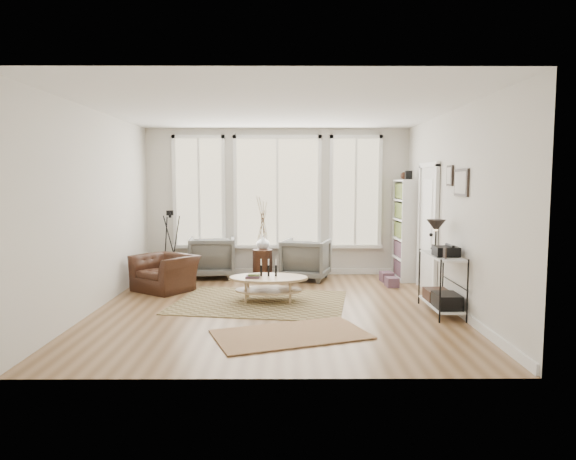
{
  "coord_description": "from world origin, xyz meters",
  "views": [
    {
      "loc": [
        0.16,
        -7.46,
        1.88
      ],
      "look_at": [
        0.2,
        0.6,
        1.1
      ],
      "focal_mm": 32.0,
      "sensor_mm": 36.0,
      "label": 1
    }
  ],
  "objects_px": {
    "armchair_left": "(212,257)",
    "bookcase": "(405,229)",
    "coffee_table": "(268,282)",
    "side_table": "(262,239)",
    "armchair_right": "(306,259)",
    "accent_chair": "(165,273)",
    "low_shelf": "(442,277)"
  },
  "relations": [
    {
      "from": "armchair_left",
      "to": "accent_chair",
      "type": "relative_size",
      "value": 0.94
    },
    {
      "from": "low_shelf",
      "to": "armchair_right",
      "type": "distance_m",
      "value": 3.1
    },
    {
      "from": "armchair_left",
      "to": "armchair_right",
      "type": "distance_m",
      "value": 1.82
    },
    {
      "from": "side_table",
      "to": "bookcase",
      "type": "bearing_deg",
      "value": -0.84
    },
    {
      "from": "coffee_table",
      "to": "armchair_right",
      "type": "distance_m",
      "value": 1.91
    },
    {
      "from": "low_shelf",
      "to": "coffee_table",
      "type": "bearing_deg",
      "value": 164.13
    },
    {
      "from": "coffee_table",
      "to": "side_table",
      "type": "height_order",
      "value": "side_table"
    },
    {
      "from": "side_table",
      "to": "accent_chair",
      "type": "height_order",
      "value": "side_table"
    },
    {
      "from": "armchair_left",
      "to": "bookcase",
      "type": "bearing_deg",
      "value": 170.93
    },
    {
      "from": "low_shelf",
      "to": "bookcase",
      "type": "bearing_deg",
      "value": 88.72
    },
    {
      "from": "bookcase",
      "to": "armchair_right",
      "type": "relative_size",
      "value": 2.41
    },
    {
      "from": "accent_chair",
      "to": "coffee_table",
      "type": "bearing_deg",
      "value": 11.01
    },
    {
      "from": "bookcase",
      "to": "armchair_left",
      "type": "height_order",
      "value": "bookcase"
    },
    {
      "from": "coffee_table",
      "to": "side_table",
      "type": "relative_size",
      "value": 0.78
    },
    {
      "from": "coffee_table",
      "to": "side_table",
      "type": "distance_m",
      "value": 1.92
    },
    {
      "from": "low_shelf",
      "to": "armchair_right",
      "type": "height_order",
      "value": "low_shelf"
    },
    {
      "from": "bookcase",
      "to": "armchair_left",
      "type": "bearing_deg",
      "value": 177.13
    },
    {
      "from": "low_shelf",
      "to": "armchair_left",
      "type": "relative_size",
      "value": 1.48
    },
    {
      "from": "armchair_left",
      "to": "coffee_table",
      "type": "bearing_deg",
      "value": 113.76
    },
    {
      "from": "side_table",
      "to": "armchair_right",
      "type": "bearing_deg",
      "value": -4.58
    },
    {
      "from": "side_table",
      "to": "accent_chair",
      "type": "distance_m",
      "value": 1.99
    },
    {
      "from": "bookcase",
      "to": "armchair_left",
      "type": "relative_size",
      "value": 2.33
    },
    {
      "from": "coffee_table",
      "to": "armchair_left",
      "type": "distance_m",
      "value": 2.31
    },
    {
      "from": "armchair_right",
      "to": "low_shelf",
      "type": "bearing_deg",
      "value": 142.39
    },
    {
      "from": "low_shelf",
      "to": "armchair_left",
      "type": "distance_m",
      "value": 4.54
    },
    {
      "from": "armchair_left",
      "to": "side_table",
      "type": "bearing_deg",
      "value": 165.35
    },
    {
      "from": "bookcase",
      "to": "side_table",
      "type": "xyz_separation_m",
      "value": [
        -2.72,
        0.04,
        -0.2
      ]
    },
    {
      "from": "armchair_left",
      "to": "accent_chair",
      "type": "xyz_separation_m",
      "value": [
        -0.64,
        -1.2,
        -0.1
      ]
    },
    {
      "from": "coffee_table",
      "to": "low_shelf",
      "type": "bearing_deg",
      "value": -15.87
    },
    {
      "from": "bookcase",
      "to": "armchair_left",
      "type": "distance_m",
      "value": 3.75
    },
    {
      "from": "coffee_table",
      "to": "bookcase",
      "type": "bearing_deg",
      "value": 35.42
    },
    {
      "from": "armchair_right",
      "to": "bookcase",
      "type": "bearing_deg",
      "value": -163.09
    }
  ]
}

